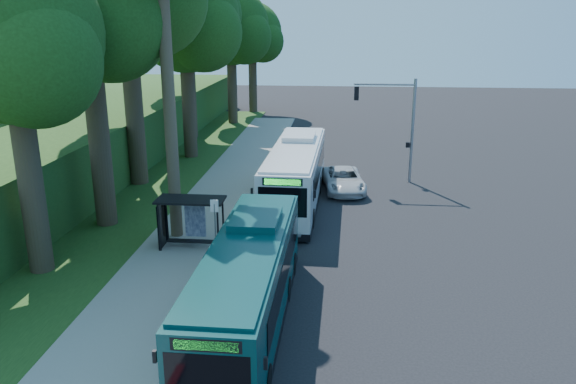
# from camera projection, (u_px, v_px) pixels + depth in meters

# --- Properties ---
(ground) EXTENTS (140.00, 140.00, 0.00)m
(ground) POSITION_uv_depth(u_px,v_px,m) (338.00, 232.00, 29.37)
(ground) COLOR black
(ground) RESTS_ON ground
(sidewalk) EXTENTS (4.50, 70.00, 0.12)m
(sidewalk) POSITION_uv_depth(u_px,v_px,m) (202.00, 226.00, 29.98)
(sidewalk) COLOR gray
(sidewalk) RESTS_ON ground
(red_curb) EXTENTS (0.25, 30.00, 0.13)m
(red_curb) POSITION_uv_depth(u_px,v_px,m) (230.00, 258.00, 25.97)
(red_curb) COLOR #A11116
(red_curb) RESTS_ON ground
(grass_verge) EXTENTS (8.00, 70.00, 0.06)m
(grass_verge) POSITION_uv_depth(u_px,v_px,m) (131.00, 196.00, 35.24)
(grass_verge) COLOR #234719
(grass_verge) RESTS_ON ground
(bus_shelter) EXTENTS (3.20, 1.51, 2.55)m
(bus_shelter) POSITION_uv_depth(u_px,v_px,m) (187.00, 213.00, 26.74)
(bus_shelter) COLOR black
(bus_shelter) RESTS_ON ground
(stop_sign_pole) EXTENTS (0.35, 0.06, 3.17)m
(stop_sign_pole) POSITION_uv_depth(u_px,v_px,m) (215.00, 224.00, 24.46)
(stop_sign_pole) COLOR gray
(stop_sign_pole) RESTS_ON ground
(traffic_signal_pole) EXTENTS (4.10, 0.30, 7.00)m
(traffic_signal_pole) POSITION_uv_depth(u_px,v_px,m) (398.00, 118.00, 37.29)
(traffic_signal_pole) COLOR gray
(traffic_signal_pole) RESTS_ON ground
(hillside_backdrop) EXTENTS (24.00, 60.00, 8.80)m
(hillside_backdrop) POSITION_uv_depth(u_px,v_px,m) (14.00, 126.00, 45.31)
(hillside_backdrop) COLOR #234719
(hillside_backdrop) RESTS_ON ground
(tree_0) EXTENTS (8.40, 8.00, 15.70)m
(tree_0) POSITION_uv_depth(u_px,v_px,m) (88.00, 7.00, 27.16)
(tree_0) COLOR #382B1E
(tree_0) RESTS_ON ground
(tree_2) EXTENTS (8.82, 8.40, 15.12)m
(tree_2) POSITION_uv_depth(u_px,v_px,m) (186.00, 23.00, 42.58)
(tree_2) COLOR #382B1E
(tree_2) RESTS_ON ground
(tree_3) EXTENTS (10.08, 9.60, 17.28)m
(tree_3) POSITION_uv_depth(u_px,v_px,m) (187.00, 5.00, 49.94)
(tree_3) COLOR #382B1E
(tree_3) RESTS_ON ground
(tree_4) EXTENTS (8.40, 8.00, 14.14)m
(tree_4) POSITION_uv_depth(u_px,v_px,m) (232.00, 30.00, 58.00)
(tree_4) COLOR #382B1E
(tree_4) RESTS_ON ground
(tree_5) EXTENTS (7.35, 7.00, 12.86)m
(tree_5) POSITION_uv_depth(u_px,v_px,m) (253.00, 36.00, 65.77)
(tree_5) COLOR #382B1E
(tree_5) RESTS_ON ground
(tree_6) EXTENTS (7.56, 7.20, 13.74)m
(tree_6) POSITION_uv_depth(u_px,v_px,m) (13.00, 44.00, 21.93)
(tree_6) COLOR #382B1E
(tree_6) RESTS_ON ground
(white_bus) EXTENTS (3.07, 12.95, 3.84)m
(white_bus) POSITION_uv_depth(u_px,v_px,m) (296.00, 173.00, 33.50)
(white_bus) COLOR silver
(white_bus) RESTS_ON ground
(teal_bus) EXTENTS (2.69, 11.91, 3.54)m
(teal_bus) POSITION_uv_depth(u_px,v_px,m) (248.00, 281.00, 19.83)
(teal_bus) COLOR #0A3738
(teal_bus) RESTS_ON ground
(pickup) EXTENTS (3.04, 5.50, 1.46)m
(pickup) POSITION_uv_depth(u_px,v_px,m) (344.00, 180.00, 36.29)
(pickup) COLOR silver
(pickup) RESTS_ON ground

